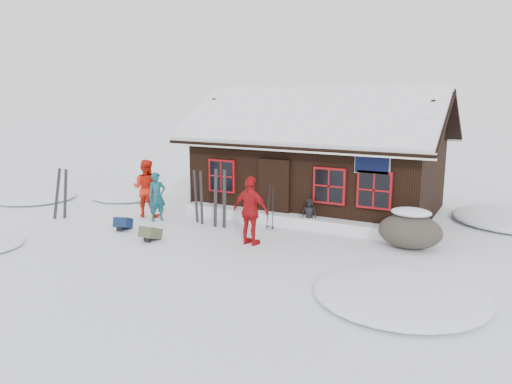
{
  "coord_description": "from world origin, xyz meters",
  "views": [
    {
      "loc": [
        7.94,
        -11.95,
        4.2
      ],
      "look_at": [
        1.14,
        0.74,
        1.3
      ],
      "focal_mm": 35.0,
      "sensor_mm": 36.0,
      "label": 1
    }
  ],
  "objects_px": {
    "boulder": "(410,230)",
    "skier_teal": "(157,197)",
    "ski_pair_left": "(61,194)",
    "backpack_olive": "(151,235)",
    "skier_orange_left": "(146,188)",
    "backpack_blue": "(123,225)",
    "skier_orange_right": "(251,211)",
    "ski_poles": "(271,208)",
    "skier_crouched": "(309,213)"
  },
  "relations": [
    {
      "from": "skier_crouched",
      "to": "ski_poles",
      "type": "bearing_deg",
      "value": -157.23
    },
    {
      "from": "skier_crouched",
      "to": "ski_poles",
      "type": "xyz_separation_m",
      "value": [
        -0.98,
        -0.76,
        0.22
      ]
    },
    {
      "from": "boulder",
      "to": "backpack_olive",
      "type": "distance_m",
      "value": 7.27
    },
    {
      "from": "skier_orange_right",
      "to": "backpack_blue",
      "type": "bearing_deg",
      "value": 13.55
    },
    {
      "from": "skier_orange_left",
      "to": "ski_poles",
      "type": "height_order",
      "value": "skier_orange_left"
    },
    {
      "from": "skier_orange_left",
      "to": "backpack_olive",
      "type": "height_order",
      "value": "skier_orange_left"
    },
    {
      "from": "skier_teal",
      "to": "backpack_olive",
      "type": "relative_size",
      "value": 2.84
    },
    {
      "from": "skier_orange_right",
      "to": "skier_crouched",
      "type": "relative_size",
      "value": 2.07
    },
    {
      "from": "skier_orange_right",
      "to": "backpack_olive",
      "type": "bearing_deg",
      "value": 26.95
    },
    {
      "from": "skier_orange_left",
      "to": "backpack_blue",
      "type": "relative_size",
      "value": 3.47
    },
    {
      "from": "skier_orange_right",
      "to": "boulder",
      "type": "relative_size",
      "value": 1.13
    },
    {
      "from": "skier_orange_right",
      "to": "backpack_olive",
      "type": "relative_size",
      "value": 3.4
    },
    {
      "from": "ski_poles",
      "to": "backpack_blue",
      "type": "height_order",
      "value": "ski_poles"
    },
    {
      "from": "backpack_blue",
      "to": "backpack_olive",
      "type": "bearing_deg",
      "value": -39.41
    },
    {
      "from": "ski_poles",
      "to": "skier_orange_left",
      "type": "bearing_deg",
      "value": -173.85
    },
    {
      "from": "backpack_blue",
      "to": "skier_orange_right",
      "type": "bearing_deg",
      "value": -13.77
    },
    {
      "from": "ski_poles",
      "to": "backpack_blue",
      "type": "xyz_separation_m",
      "value": [
        -3.99,
        -2.2,
        -0.53
      ]
    },
    {
      "from": "boulder",
      "to": "backpack_olive",
      "type": "relative_size",
      "value": 3.02
    },
    {
      "from": "skier_crouched",
      "to": "ski_pair_left",
      "type": "bearing_deg",
      "value": -174.84
    },
    {
      "from": "skier_orange_left",
      "to": "ski_poles",
      "type": "distance_m",
      "value": 4.52
    },
    {
      "from": "backpack_olive",
      "to": "skier_orange_right",
      "type": "bearing_deg",
      "value": 19.58
    },
    {
      "from": "skier_orange_left",
      "to": "backpack_blue",
      "type": "bearing_deg",
      "value": 91.45
    },
    {
      "from": "skier_orange_left",
      "to": "backpack_olive",
      "type": "distance_m",
      "value": 3.07
    },
    {
      "from": "boulder",
      "to": "backpack_blue",
      "type": "bearing_deg",
      "value": -164.13
    },
    {
      "from": "skier_orange_left",
      "to": "backpack_olive",
      "type": "bearing_deg",
      "value": 117.32
    },
    {
      "from": "skier_teal",
      "to": "ski_poles",
      "type": "xyz_separation_m",
      "value": [
        3.8,
        0.77,
        -0.12
      ]
    },
    {
      "from": "ski_pair_left",
      "to": "backpack_blue",
      "type": "xyz_separation_m",
      "value": [
        2.78,
        -0.1,
        -0.68
      ]
    },
    {
      "from": "skier_crouched",
      "to": "ski_pair_left",
      "type": "height_order",
      "value": "ski_pair_left"
    },
    {
      "from": "ski_poles",
      "to": "backpack_olive",
      "type": "xyz_separation_m",
      "value": [
        -2.51,
        -2.68,
        -0.53
      ]
    },
    {
      "from": "skier_teal",
      "to": "boulder",
      "type": "xyz_separation_m",
      "value": [
        7.98,
        0.9,
        -0.3
      ]
    },
    {
      "from": "skier_crouched",
      "to": "skier_teal",
      "type": "bearing_deg",
      "value": -177.27
    },
    {
      "from": "ski_pair_left",
      "to": "skier_orange_right",
      "type": "bearing_deg",
      "value": -17.01
    },
    {
      "from": "skier_teal",
      "to": "skier_crouched",
      "type": "height_order",
      "value": "skier_teal"
    },
    {
      "from": "boulder",
      "to": "ski_poles",
      "type": "xyz_separation_m",
      "value": [
        -4.18,
        -0.13,
        0.18
      ]
    },
    {
      "from": "ski_poles",
      "to": "backpack_blue",
      "type": "relative_size",
      "value": 2.55
    },
    {
      "from": "boulder",
      "to": "skier_orange_left",
      "type": "bearing_deg",
      "value": -175.98
    },
    {
      "from": "ski_pair_left",
      "to": "backpack_olive",
      "type": "height_order",
      "value": "ski_pair_left"
    },
    {
      "from": "skier_crouched",
      "to": "backpack_blue",
      "type": "distance_m",
      "value": 5.79
    },
    {
      "from": "skier_crouched",
      "to": "backpack_olive",
      "type": "height_order",
      "value": "skier_crouched"
    },
    {
      "from": "boulder",
      "to": "skier_teal",
      "type": "bearing_deg",
      "value": -173.58
    },
    {
      "from": "skier_orange_left",
      "to": "skier_crouched",
      "type": "relative_size",
      "value": 2.1
    },
    {
      "from": "boulder",
      "to": "backpack_blue",
      "type": "height_order",
      "value": "boulder"
    },
    {
      "from": "skier_teal",
      "to": "skier_orange_right",
      "type": "xyz_separation_m",
      "value": [
        4.0,
        -0.86,
        0.16
      ]
    },
    {
      "from": "skier_crouched",
      "to": "backpack_blue",
      "type": "bearing_deg",
      "value": -164.29
    },
    {
      "from": "skier_orange_left",
      "to": "ski_pair_left",
      "type": "xyz_separation_m",
      "value": [
        -2.29,
        -1.61,
        -0.15
      ]
    },
    {
      "from": "skier_orange_right",
      "to": "ski_pair_left",
      "type": "height_order",
      "value": "skier_orange_right"
    },
    {
      "from": "skier_orange_left",
      "to": "boulder",
      "type": "bearing_deg",
      "value": 169.34
    },
    {
      "from": "skier_teal",
      "to": "skier_orange_left",
      "type": "bearing_deg",
      "value": 99.54
    },
    {
      "from": "boulder",
      "to": "ski_pair_left",
      "type": "xyz_separation_m",
      "value": [
        -10.96,
        -2.22,
        0.33
      ]
    },
    {
      "from": "skier_teal",
      "to": "skier_orange_right",
      "type": "height_order",
      "value": "skier_orange_right"
    }
  ]
}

